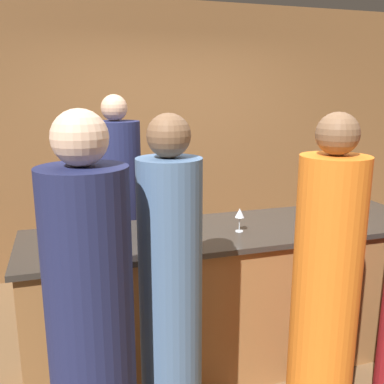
% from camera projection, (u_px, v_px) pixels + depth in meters
% --- Properties ---
extents(ground_plane, '(14.00, 14.00, 0.00)m').
position_uv_depth(ground_plane, '(232.00, 357.00, 3.14)').
color(ground_plane, brown).
extents(back_wall, '(8.00, 0.06, 2.80)m').
position_uv_depth(back_wall, '(168.00, 140.00, 4.56)').
color(back_wall, brown).
rests_on(back_wall, ground_plane).
extents(bar_counter, '(2.83, 0.77, 1.00)m').
position_uv_depth(bar_counter, '(233.00, 295.00, 3.03)').
color(bar_counter, '#996638').
rests_on(bar_counter, ground_plane).
extents(bartender, '(0.38, 0.38, 1.88)m').
position_uv_depth(bartender, '(119.00, 222.00, 3.47)').
color(bartender, '#1E234C').
rests_on(bartender, ground_plane).
extents(guest_1, '(0.37, 0.37, 1.84)m').
position_uv_depth(guest_1, '(92.00, 340.00, 1.85)').
color(guest_1, '#1E234C').
rests_on(guest_1, ground_plane).
extents(guest_2, '(0.35, 0.35, 1.81)m').
position_uv_depth(guest_2, '(325.00, 298.00, 2.25)').
color(guest_2, orange).
rests_on(guest_2, ground_plane).
extents(guest_4, '(0.30, 0.30, 1.81)m').
position_uv_depth(guest_4, '(171.00, 312.00, 2.09)').
color(guest_4, '#4C6B93').
rests_on(guest_4, ground_plane).
extents(wine_bottle_0, '(0.07, 0.07, 0.27)m').
position_uv_depth(wine_bottle_0, '(155.00, 221.00, 2.71)').
color(wine_bottle_0, '#19381E').
rests_on(wine_bottle_0, bar_counter).
extents(wine_bottle_1, '(0.07, 0.07, 0.27)m').
position_uv_depth(wine_bottle_1, '(328.00, 198.00, 3.31)').
color(wine_bottle_1, black).
rests_on(wine_bottle_1, bar_counter).
extents(wine_glass_0, '(0.07, 0.07, 0.16)m').
position_uv_depth(wine_glass_0, '(63.00, 232.00, 2.44)').
color(wine_glass_0, silver).
rests_on(wine_glass_0, bar_counter).
extents(wine_glass_1, '(0.06, 0.06, 0.16)m').
position_uv_depth(wine_glass_1, '(240.00, 214.00, 2.81)').
color(wine_glass_1, silver).
rests_on(wine_glass_1, bar_counter).
extents(wine_glass_2, '(0.08, 0.08, 0.17)m').
position_uv_depth(wine_glass_2, '(335.00, 212.00, 2.83)').
color(wine_glass_2, silver).
rests_on(wine_glass_2, bar_counter).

